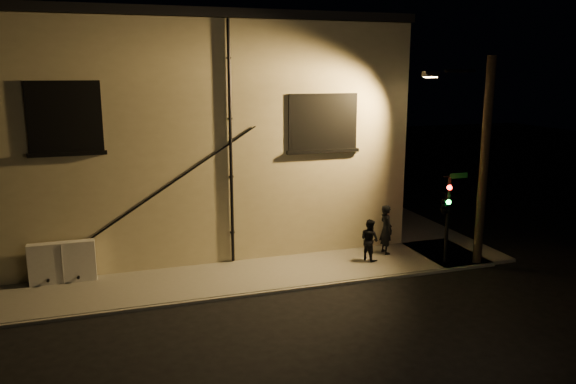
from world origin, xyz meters
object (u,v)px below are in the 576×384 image
object	(u,v)px
utility_cabinet	(62,262)
traffic_signal	(445,205)
pedestrian_b	(369,240)
streetlamp_pole	(481,158)
pedestrian_a	(386,229)

from	to	relation	value
utility_cabinet	traffic_signal	world-z (taller)	traffic_signal
pedestrian_b	traffic_signal	size ratio (longest dim) A/B	0.47
pedestrian_b	streetlamp_pole	size ratio (longest dim) A/B	0.21
utility_cabinet	traffic_signal	size ratio (longest dim) A/B	0.63
pedestrian_a	pedestrian_b	xyz separation A→B (m)	(-0.92, -0.50, -0.17)
pedestrian_a	streetlamp_pole	size ratio (longest dim) A/B	0.25
pedestrian_b	streetlamp_pole	xyz separation A→B (m)	(3.45, -1.37, 2.99)
pedestrian_a	pedestrian_b	size ratio (longest dim) A/B	1.23
pedestrian_a	pedestrian_b	bearing A→B (deg)	118.91
utility_cabinet	pedestrian_a	xyz separation A→B (m)	(11.24, -0.60, 0.25)
pedestrian_a	pedestrian_b	distance (m)	1.06
pedestrian_a	pedestrian_b	world-z (taller)	pedestrian_a
utility_cabinet	pedestrian_b	distance (m)	10.38
pedestrian_a	utility_cabinet	bearing A→B (deg)	87.39
streetlamp_pole	utility_cabinet	bearing A→B (deg)	169.83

